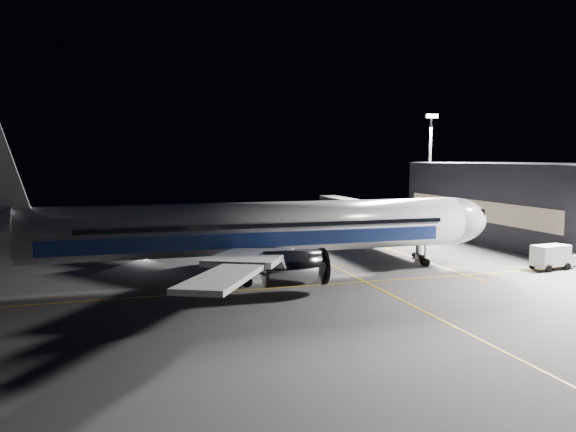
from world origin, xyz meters
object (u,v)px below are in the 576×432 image
at_px(floodlight_mast_north, 430,160).
at_px(baggage_tug, 146,250).
at_px(service_truck, 554,256).
at_px(safety_cone_c, 227,259).
at_px(airliner, 248,230).
at_px(safety_cone_b, 291,259).
at_px(safety_cone_a, 273,265).
at_px(jet_bridge, 372,213).

height_order(floodlight_mast_north, baggage_tug, floodlight_mast_north).
bearing_deg(baggage_tug, service_truck, -20.09).
height_order(floodlight_mast_north, safety_cone_c, floodlight_mast_north).
height_order(service_truck, safety_cone_c, service_truck).
distance_m(airliner, safety_cone_b, 11.30).
distance_m(safety_cone_a, safety_cone_c, 6.90).
height_order(airliner, safety_cone_b, airliner).
xyz_separation_m(airliner, service_truck, (34.68, -6.21, -3.64)).
bearing_deg(safety_cone_a, safety_cone_b, 45.79).
xyz_separation_m(safety_cone_a, safety_cone_c, (-4.57, 5.18, 0.05)).
relative_size(jet_bridge, service_truck, 5.89).
height_order(service_truck, safety_cone_b, service_truck).
xyz_separation_m(airliner, floodlight_mast_north, (41.08, 31.99, 7.21)).
distance_m(safety_cone_a, safety_cone_b, 4.65).
height_order(floodlight_mast_north, safety_cone_b, floodlight_mast_north).
height_order(airliner, safety_cone_a, airliner).
height_order(airliner, jet_bridge, airliner).
bearing_deg(safety_cone_c, safety_cone_b, -13.28).
height_order(safety_cone_a, safety_cone_b, safety_cone_a).
bearing_deg(safety_cone_b, floodlight_mast_north, 35.95).
bearing_deg(baggage_tug, jet_bridge, 9.52).
distance_m(jet_bridge, service_truck, 27.06).
xyz_separation_m(safety_cone_a, safety_cone_b, (3.24, 3.33, -0.01)).
bearing_deg(service_truck, floodlight_mast_north, 72.41).
bearing_deg(safety_cone_b, jet_bridge, 33.83).
bearing_deg(safety_cone_c, service_truck, -23.48).
bearing_deg(jet_bridge, baggage_tug, -177.16).
bearing_deg(safety_cone_b, service_truck, -26.13).
bearing_deg(baggage_tug, airliner, -51.59).
bearing_deg(airliner, safety_cone_b, 46.02).
bearing_deg(floodlight_mast_north, safety_cone_b, -144.05).
distance_m(baggage_tug, safety_cone_c, 11.88).
xyz_separation_m(floodlight_mast_north, safety_cone_a, (-37.24, -27.99, -12.08)).
relative_size(service_truck, safety_cone_b, 10.21).
xyz_separation_m(baggage_tug, safety_cone_a, (13.98, -12.41, -0.46)).
relative_size(jet_bridge, floodlight_mast_north, 1.66).
bearing_deg(airliner, floodlight_mast_north, 37.91).
bearing_deg(floodlight_mast_north, baggage_tug, -163.09).
distance_m(airliner, safety_cone_a, 7.38).
bearing_deg(jet_bridge, airliner, -141.96).
relative_size(jet_bridge, safety_cone_b, 60.09).
height_order(airliner, floodlight_mast_north, floodlight_mast_north).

